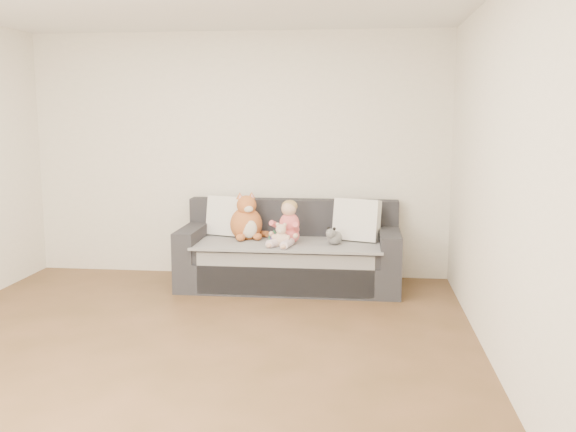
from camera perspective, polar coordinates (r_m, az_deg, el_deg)
The scene contains 10 objects.
room_shell at distance 4.92m, azimuth -9.06°, elevation 3.83°, with size 5.00×5.00×5.00m.
sofa at distance 6.55m, azimuth 0.19°, elevation -3.55°, with size 2.20×0.94×0.85m.
cushion_left at distance 6.76m, azimuth -5.33°, elevation -0.01°, with size 0.49×0.32×0.43m.
cushion_right_back at distance 6.67m, azimuth 6.45°, elevation -0.40°, with size 0.42×0.35×0.37m.
cushion_right_front at distance 6.49m, azimuth 6.13°, elevation -0.36°, with size 0.50×0.34×0.44m.
toddler at distance 6.29m, azimuth -0.01°, elevation -0.85°, with size 0.31×0.45×0.44m.
plush_cat at distance 6.56m, azimuth -3.69°, elevation -0.45°, with size 0.40×0.40×0.51m.
teddy_bear at distance 6.20m, azimuth -0.62°, elevation -1.85°, with size 0.19×0.14×0.23m.
plush_cow at distance 6.29m, azimuth 4.09°, elevation -1.87°, with size 0.16×0.23×0.19m.
sippy_cup at distance 6.36m, azimuth -1.25°, elevation -1.82°, with size 0.11×0.09×0.13m.
Camera 1 is at (1.32, -4.30, 1.73)m, focal length 40.00 mm.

